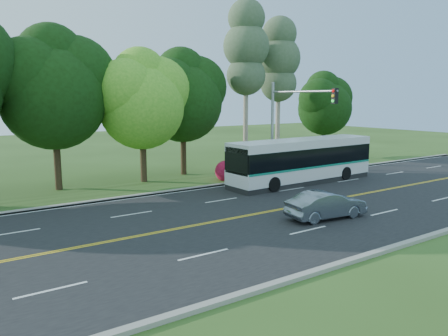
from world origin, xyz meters
TOP-DOWN VIEW (x-y plane):
  - ground at (0.00, 0.00)m, footprint 120.00×120.00m
  - road at (0.00, 0.00)m, footprint 60.00×14.00m
  - curb_north at (0.00, 7.15)m, footprint 60.00×0.30m
  - curb_south at (0.00, -7.15)m, footprint 60.00×0.30m
  - grass_verge at (0.00, 9.00)m, footprint 60.00×4.00m
  - lane_markings at (-0.09, 0.00)m, footprint 57.60×13.82m
  - tree_row at (-5.15, 12.13)m, footprint 44.70×9.10m
  - bougainvillea_hedge at (7.18, 8.15)m, footprint 9.50×2.25m
  - traffic_signal at (6.49, 5.40)m, footprint 0.42×6.10m
  - transit_bus at (7.16, 4.81)m, footprint 11.69×2.87m
  - sedan at (1.63, -2.56)m, footprint 4.25×1.92m

SIDE VIEW (x-z plane):
  - ground at x=0.00m, z-range 0.00..0.00m
  - road at x=0.00m, z-range 0.00..0.02m
  - lane_markings at x=-0.09m, z-range 0.02..0.02m
  - grass_verge at x=0.00m, z-range 0.00..0.10m
  - curb_north at x=0.00m, z-range 0.00..0.15m
  - curb_south at x=0.00m, z-range 0.00..0.15m
  - sedan at x=1.63m, z-range 0.02..1.37m
  - bougainvillea_hedge at x=7.18m, z-range -0.03..1.47m
  - transit_bus at x=7.16m, z-range 0.01..3.05m
  - traffic_signal at x=6.49m, z-range 1.17..8.17m
  - tree_row at x=-5.15m, z-range -0.19..13.65m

